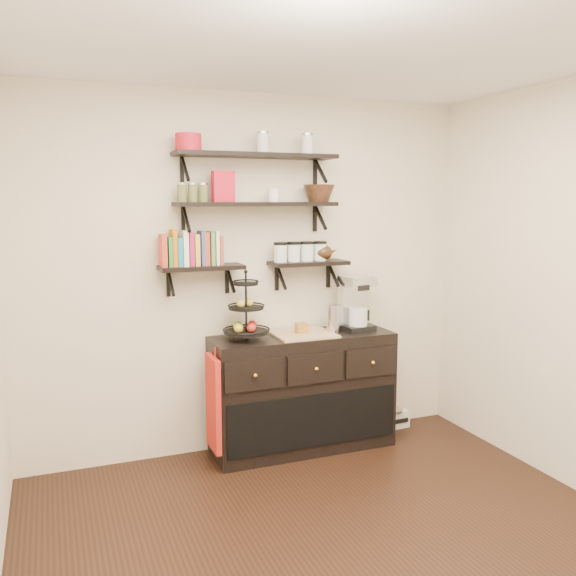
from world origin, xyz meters
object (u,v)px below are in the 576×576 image
at_px(radio, 392,418).
at_px(fruit_stand, 246,317).
at_px(coffee_maker, 355,304).
at_px(sideboard, 302,392).

bearing_deg(radio, fruit_stand, -178.23).
bearing_deg(coffee_maker, fruit_stand, 174.70).
distance_m(fruit_stand, radio, 1.66).
bearing_deg(fruit_stand, radio, 5.10).
height_order(coffee_maker, radio, coffee_maker).
distance_m(sideboard, coffee_maker, 0.80).
relative_size(fruit_stand, coffee_maker, 1.15).
bearing_deg(radio, sideboard, -175.45).
distance_m(coffee_maker, radio, 1.11).
bearing_deg(sideboard, coffee_maker, 3.64).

